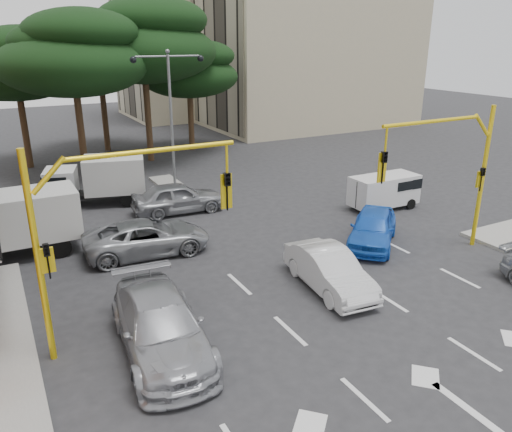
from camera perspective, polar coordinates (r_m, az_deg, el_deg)
The scene contains 20 objects.
ground at distance 16.81m, azimuth 9.81°, elevation -11.05°, with size 120.00×120.00×0.00m, color #28282B.
median_strip at distance 29.91m, azimuth -9.21°, elevation 3.11°, with size 1.40×6.00×0.15m, color gray.
apartment_beige_near at distance 52.10m, azimuth 6.11°, elevation 20.60°, with size 20.20×12.15×18.70m.
apartment_beige_far at distance 59.46m, azimuth -6.83°, elevation 19.50°, with size 16.20×12.15×16.70m.
pine_left_near at distance 33.56m, azimuth -20.20°, elevation 17.07°, with size 9.15×9.15×10.23m.
pine_center at distance 36.60m, azimuth -12.73°, elevation 18.98°, with size 9.98×9.98×11.16m.
pine_left_far at distance 37.23m, azimuth -25.79°, elevation 15.43°, with size 8.32×8.32×9.30m.
pine_right at distance 39.84m, azimuth -7.59°, elevation 16.30°, with size 7.49×7.49×8.37m.
pine_back at distance 40.98m, azimuth -17.52°, elevation 17.64°, with size 9.15×9.15×10.23m.
signal_mast_right at distance 21.25m, azimuth 21.81°, elevation 5.73°, with size 5.79×0.37×6.00m.
signal_mast_left at distance 14.17m, azimuth -16.93°, elevation -0.27°, with size 5.79×0.37×6.00m.
street_lamp_center at distance 28.86m, azimuth -9.80°, elevation 13.34°, with size 4.16×0.36×7.77m.
car_white_hatch at distance 18.02m, azimuth 8.37°, elevation -6.13°, with size 1.54×4.41×1.45m, color silver.
car_blue_compact at distance 22.14m, azimuth 13.20°, elevation -1.32°, with size 1.79×4.46×1.52m, color blue.
car_silver_wagon at distance 14.75m, azimuth -10.85°, elevation -12.23°, with size 2.25×5.53×1.61m, color #9D9EA4.
car_silver_cross_a at distance 21.15m, azimuth -12.33°, elevation -2.39°, with size 2.37×5.15×1.43m, color #929499.
car_silver_cross_b at distance 25.83m, azimuth -8.92°, elevation 2.11°, with size 1.87×4.65×1.58m, color gray.
van_white at distance 26.91m, azimuth 14.41°, elevation 2.69°, with size 1.64×3.62×1.81m, color silver, non-canonical shape.
box_truck_a at distance 22.46m, azimuth -26.17°, elevation -1.03°, with size 2.27×5.41×2.66m, color silver, non-canonical shape.
box_truck_b at distance 28.04m, azimuth -17.70°, elevation 3.84°, with size 2.18×5.18×2.55m, color white, non-canonical shape.
Camera 1 is at (-9.21, -11.17, 8.54)m, focal length 35.00 mm.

